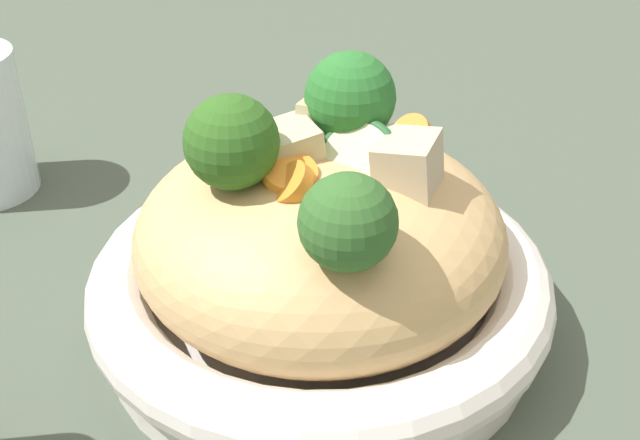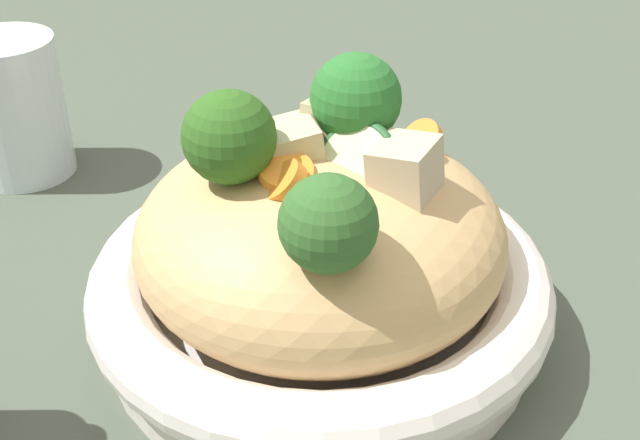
# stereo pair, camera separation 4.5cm
# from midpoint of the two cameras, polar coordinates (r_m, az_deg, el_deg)

# --- Properties ---
(ground_plane) EXTENTS (3.00, 3.00, 0.00)m
(ground_plane) POSITION_cam_midpoint_polar(r_m,az_deg,el_deg) (0.49, -2.62, -7.49)
(ground_plane) COLOR #475143
(serving_bowl) EXTENTS (0.26, 0.26, 0.05)m
(serving_bowl) POSITION_cam_midpoint_polar(r_m,az_deg,el_deg) (0.48, -2.70, -5.00)
(serving_bowl) COLOR white
(serving_bowl) RESTS_ON ground_plane
(noodle_heap) EXTENTS (0.20, 0.20, 0.10)m
(noodle_heap) POSITION_cam_midpoint_polar(r_m,az_deg,el_deg) (0.45, -2.83, -1.12)
(noodle_heap) COLOR tan
(noodle_heap) RESTS_ON serving_bowl
(broccoli_florets) EXTENTS (0.13, 0.16, 0.07)m
(broccoli_florets) POSITION_cam_midpoint_polar(r_m,az_deg,el_deg) (0.41, -3.93, 5.01)
(broccoli_florets) COLOR #8DB76B
(broccoli_florets) RESTS_ON serving_bowl
(carrot_coins) EXTENTS (0.10, 0.13, 0.04)m
(carrot_coins) POSITION_cam_midpoint_polar(r_m,az_deg,el_deg) (0.43, -2.86, 4.48)
(carrot_coins) COLOR orange
(carrot_coins) RESTS_ON serving_bowl
(zucchini_slices) EXTENTS (0.08, 0.09, 0.04)m
(zucchini_slices) POSITION_cam_midpoint_polar(r_m,az_deg,el_deg) (0.44, -1.58, 5.18)
(zucchini_slices) COLOR beige
(zucchini_slices) RESTS_ON serving_bowl
(chicken_chunks) EXTENTS (0.10, 0.06, 0.04)m
(chicken_chunks) POSITION_cam_midpoint_polar(r_m,az_deg,el_deg) (0.43, -0.82, 4.88)
(chicken_chunks) COLOR #C4B288
(chicken_chunks) RESTS_ON serving_bowl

